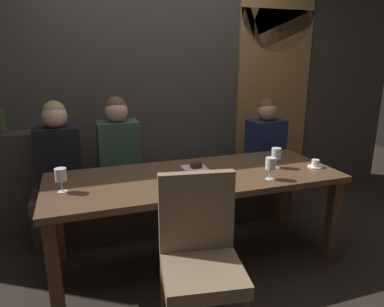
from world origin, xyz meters
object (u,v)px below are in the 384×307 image
Objects in this scene: espresso_cup at (315,164)px; dining_table at (195,186)px; wine_glass_near_right at (271,164)px; wine_glass_center_front at (276,154)px; wine_bottle_pale_label at (1,120)px; wine_glass_end_left at (61,176)px; banquette_bench at (172,202)px; diner_far_end at (266,137)px; diner_bearded at (118,145)px; diner_redhead at (58,152)px; dessert_plate at (195,167)px; chair_near_side at (200,249)px.

dining_table is at bearing 171.98° from espresso_cup.
wine_glass_near_right is 0.29m from wine_glass_center_front.
wine_bottle_pale_label reaches higher than wine_glass_end_left.
diner_far_end reaches higher than banquette_bench.
diner_redhead is at bearing -175.30° from diner_bearded.
dessert_plate reaches higher than dining_table.
diner_bearded is 0.90m from wine_glass_end_left.
wine_glass_center_front is (1.15, -0.77, 0.02)m from diner_bearded.
diner_far_end is at bearing 61.27° from wine_glass_near_right.
wine_glass_near_right is at bearing -118.73° from diner_far_end.
dining_table is 1.21m from diner_redhead.
banquette_bench is 1.40m from espresso_cup.
wine_glass_end_left is 1.94m from espresso_cup.
wine_glass_center_front is at bearing 37.01° from chair_near_side.
wine_glass_near_right is (0.96, -0.99, 0.02)m from diner_bearded.
wine_glass_end_left is (-0.47, -0.76, 0.01)m from diner_bearded.
diner_bearded is at bearing 134.25° from wine_glass_near_right.
dessert_plate is (-0.44, 0.40, -0.10)m from wine_glass_near_right.
espresso_cup is (1.21, 0.58, 0.21)m from chair_near_side.
wine_glass_near_right and wine_glass_end_left have the same top height.
diner_bearded is at bearing 100.02° from chair_near_side.
wine_bottle_pale_label is at bearing 125.05° from chair_near_side.
espresso_cup is at bearing -25.36° from wine_bottle_pale_label.
diner_bearded is 4.33× the size of dessert_plate.
banquette_bench is at bearing 90.00° from dining_table.
wine_bottle_pale_label reaches higher than wine_glass_near_right.
dessert_plate is at bearing 72.32° from chair_near_side.
diner_redhead is 0.51m from diner_bearded.
wine_glass_end_left is at bearing -121.66° from diner_bearded.
wine_bottle_pale_label is (-2.44, 0.33, 0.26)m from diner_far_end.
wine_glass_end_left reaches higher than banquette_bench.
diner_far_end is at bearing 48.73° from chair_near_side.
wine_glass_end_left and wine_glass_center_front have the same top height.
diner_redhead is at bearing 179.98° from diner_far_end.
wine_glass_center_front is at bearing -114.66° from diner_far_end.
diner_bearded is 1.03m from wine_bottle_pale_label.
diner_redhead reaches higher than banquette_bench.
wine_glass_end_left reaches higher than dining_table.
diner_bearded is at bearing 178.37° from diner_far_end.
dining_table is at bearing -35.05° from wine_bottle_pale_label.
espresso_cup is 0.98m from dessert_plate.
diner_far_end is 0.82m from espresso_cup.
dining_table is 2.68× the size of diner_bearded.
dining_table is 0.82m from banquette_bench.
diner_bearded is 5.01× the size of wine_glass_near_right.
diner_bearded is 1.70m from espresso_cup.
dining_table is 6.75× the size of wine_bottle_pale_label.
banquette_bench is 1.36m from wine_glass_end_left.
banquette_bench is at bearing 1.19° from diner_redhead.
wine_glass_end_left is at bearing -64.99° from wine_bottle_pale_label.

